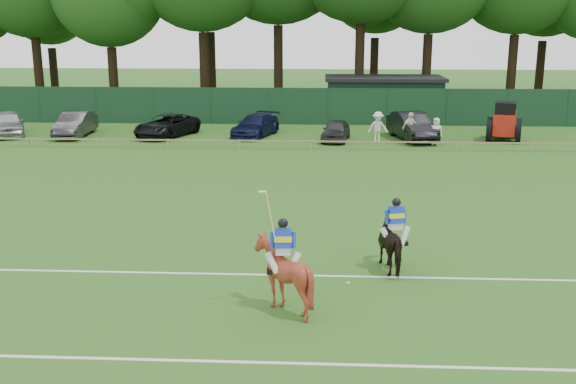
# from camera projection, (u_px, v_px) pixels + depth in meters

# --- Properties ---
(ground) EXTENTS (160.00, 160.00, 0.00)m
(ground) POSITION_uv_depth(u_px,v_px,m) (266.00, 263.00, 19.97)
(ground) COLOR #1E4C14
(ground) RESTS_ON ground
(horse_dark) EXTENTS (1.26, 1.98, 1.55)m
(horse_dark) POSITION_uv_depth(u_px,v_px,m) (395.00, 244.00, 19.25)
(horse_dark) COLOR black
(horse_dark) RESTS_ON ground
(horse_chestnut) EXTENTS (1.57, 1.74, 1.84)m
(horse_chestnut) POSITION_uv_depth(u_px,v_px,m) (283.00, 275.00, 16.53)
(horse_chestnut) COLOR maroon
(horse_chestnut) RESTS_ON ground
(sedan_silver) EXTENTS (3.48, 4.79, 1.52)m
(sedan_silver) POSITION_uv_depth(u_px,v_px,m) (8.00, 123.00, 41.62)
(sedan_silver) COLOR #A8ABAD
(sedan_silver) RESTS_ON ground
(sedan_grey) EXTENTS (1.73, 4.56, 1.48)m
(sedan_grey) POSITION_uv_depth(u_px,v_px,m) (75.00, 124.00, 41.36)
(sedan_grey) COLOR #2B2B2D
(sedan_grey) RESTS_ON ground
(suv_black) EXTENTS (3.84, 5.29, 1.34)m
(suv_black) POSITION_uv_depth(u_px,v_px,m) (167.00, 126.00, 41.29)
(suv_black) COLOR black
(suv_black) RESTS_ON ground
(sedan_navy) EXTENTS (3.10, 4.87, 1.32)m
(sedan_navy) POSITION_uv_depth(u_px,v_px,m) (256.00, 126.00, 41.36)
(sedan_navy) COLOR #121539
(sedan_navy) RESTS_ON ground
(hatch_grey) EXTENTS (1.97, 3.78, 1.23)m
(hatch_grey) POSITION_uv_depth(u_px,v_px,m) (336.00, 130.00, 39.83)
(hatch_grey) COLOR #302F32
(hatch_grey) RESTS_ON ground
(estate_black) EXTENTS (2.73, 5.15, 1.61)m
(estate_black) POSITION_uv_depth(u_px,v_px,m) (412.00, 126.00, 40.14)
(estate_black) COLOR black
(estate_black) RESTS_ON ground
(spectator_left) EXTENTS (1.28, 0.89, 1.81)m
(spectator_left) POSITION_uv_depth(u_px,v_px,m) (378.00, 127.00, 39.11)
(spectator_left) COLOR silver
(spectator_left) RESTS_ON ground
(spectator_mid) EXTENTS (1.13, 0.94, 1.81)m
(spectator_mid) POSITION_uv_depth(u_px,v_px,m) (410.00, 128.00, 38.84)
(spectator_mid) COLOR white
(spectator_mid) RESTS_ON ground
(spectator_right) EXTENTS (0.87, 0.69, 1.57)m
(spectator_right) POSITION_uv_depth(u_px,v_px,m) (436.00, 131.00, 38.42)
(spectator_right) COLOR white
(spectator_right) RESTS_ON ground
(rider_dark) EXTENTS (0.93, 0.49, 1.41)m
(rider_dark) POSITION_uv_depth(u_px,v_px,m) (396.00, 220.00, 19.06)
(rider_dark) COLOR silver
(rider_dark) RESTS_ON ground
(rider_chestnut) EXTENTS (0.94, 0.56, 2.05)m
(rider_chestnut) POSITION_uv_depth(u_px,v_px,m) (283.00, 244.00, 16.32)
(rider_chestnut) COLOR silver
(rider_chestnut) RESTS_ON ground
(polo_ball) EXTENTS (0.09, 0.09, 0.09)m
(polo_ball) POSITION_uv_depth(u_px,v_px,m) (348.00, 283.00, 18.29)
(polo_ball) COLOR silver
(polo_ball) RESTS_ON ground
(pitch_lines) EXTENTS (60.00, 5.10, 0.01)m
(pitch_lines) POSITION_uv_depth(u_px,v_px,m) (254.00, 312.00, 16.58)
(pitch_lines) COLOR silver
(pitch_lines) RESTS_ON ground
(pitch_rail) EXTENTS (62.10, 0.10, 0.50)m
(pitch_rail) POSITION_uv_depth(u_px,v_px,m) (293.00, 141.00, 37.27)
(pitch_rail) COLOR #997F5B
(pitch_rail) RESTS_ON ground
(perimeter_fence) EXTENTS (92.08, 0.08, 2.50)m
(perimeter_fence) POSITION_uv_depth(u_px,v_px,m) (299.00, 106.00, 45.77)
(perimeter_fence) COLOR #14351E
(perimeter_fence) RESTS_ON ground
(utility_shed) EXTENTS (8.40, 4.40, 3.04)m
(utility_shed) POSITION_uv_depth(u_px,v_px,m) (383.00, 98.00, 48.30)
(utility_shed) COLOR #14331E
(utility_shed) RESTS_ON ground
(tree_row) EXTENTS (96.00, 12.00, 21.00)m
(tree_row) POSITION_uv_depth(u_px,v_px,m) (327.00, 110.00, 53.72)
(tree_row) COLOR #26561C
(tree_row) RESTS_ON ground
(tractor) EXTENTS (2.50, 3.14, 2.31)m
(tractor) POSITION_uv_depth(u_px,v_px,m) (505.00, 122.00, 39.74)
(tractor) COLOR #B11D10
(tractor) RESTS_ON ground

